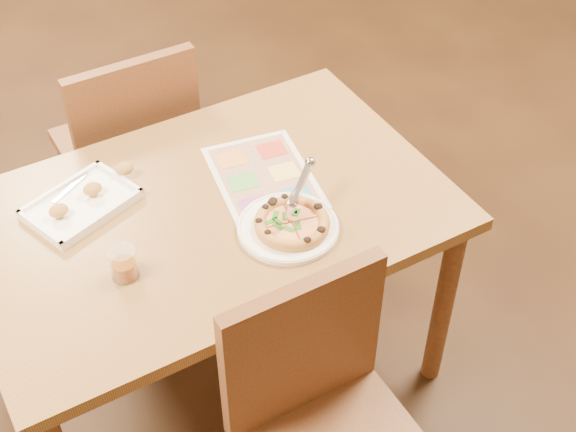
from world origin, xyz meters
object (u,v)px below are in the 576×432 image
pizza (292,223)px  glass_tumbler (124,265)px  chair_far (131,136)px  appetizer_tray (84,202)px  pizza_cutter (298,191)px  menu (264,177)px  dining_table (209,231)px  chair_near (321,404)px  plate (288,228)px

pizza → glass_tumbler: (-0.44, 0.07, 0.01)m
chair_far → appetizer_tray: size_ratio=1.37×
pizza → glass_tumbler: bearing=171.4°
pizza_cutter → menu: size_ratio=0.38×
appetizer_tray → chair_far: bearing=56.1°
glass_tumbler → pizza_cutter: bearing=-3.3°
dining_table → appetizer_tray: bearing=148.2°
chair_near → chair_far: 1.20m
chair_far → glass_tumbler: bearing=68.6°
dining_table → pizza_cutter: (0.20, -0.15, 0.17)m
pizza_cutter → appetizer_tray: 0.59m
glass_tumbler → appetizer_tray: bearing=90.2°
pizza_cutter → glass_tumbler: size_ratio=1.64×
glass_tumbler → menu: bearing=18.1°
pizza → menu: (0.04, 0.22, -0.02)m
plate → menu: plate is taller
pizza_cutter → glass_tumbler: 0.49m
dining_table → chair_far: chair_far is taller
pizza_cutter → glass_tumbler: (-0.48, 0.03, -0.05)m
chair_far → menu: (0.20, -0.57, 0.16)m
dining_table → appetizer_tray: size_ratio=3.80×
plate → pizza: bearing=-35.2°
plate → pizza_cutter: pizza_cutter is taller
dining_table → menu: (0.20, 0.03, 0.09)m
dining_table → chair_near: chair_near is taller
dining_table → menu: size_ratio=3.47×
pizza_cutter → glass_tumbler: pizza_cutter is taller
chair_near → menu: chair_near is taller
chair_near → appetizer_tray: 0.85m
plate → pizza: (0.01, -0.01, 0.02)m
pizza_cutter → appetizer_tray: (-0.48, 0.33, -0.07)m
pizza_cutter → menu: pizza_cutter is taller
menu → pizza: bearing=-99.6°
pizza_cutter → appetizer_tray: size_ratio=0.42×
pizza → menu: 0.23m
dining_table → plate: (0.15, -0.18, 0.09)m
chair_far → appetizer_tray: bearing=56.1°
appetizer_tray → glass_tumbler: (0.00, -0.30, 0.02)m
plate → glass_tumbler: size_ratio=3.08×
pizza → pizza_cutter: (0.04, 0.04, 0.06)m
plate → appetizer_tray: appetizer_tray is taller
chair_near → dining_table: bearing=90.0°
chair_near → glass_tumbler: chair_near is taller
chair_near → chair_far: (-0.00, 1.20, 0.00)m
chair_far → menu: 0.62m
chair_near → pizza_cutter: bearing=66.1°
pizza → menu: size_ratio=0.54×
plate → glass_tumbler: glass_tumbler is taller
chair_far → plate: 0.82m
glass_tumbler → menu: size_ratio=0.23×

